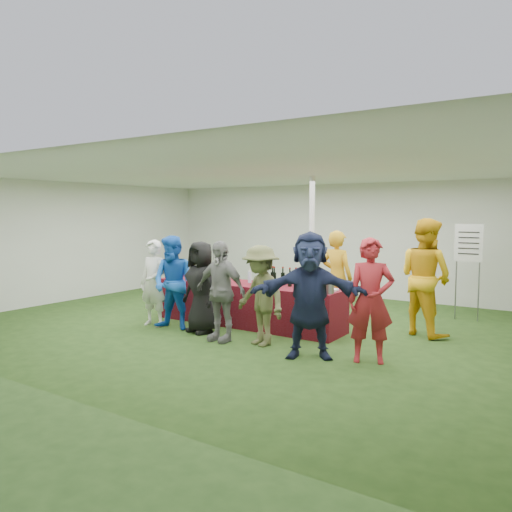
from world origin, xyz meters
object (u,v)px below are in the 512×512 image
Objects in this scene: serving_table at (247,304)px; customer_6 at (371,300)px; staff_back at (425,277)px; customer_3 at (220,291)px; dump_bucket at (326,287)px; customer_2 at (201,287)px; staff_pourer at (337,278)px; customer_0 at (154,283)px; customer_1 at (174,283)px; customer_4 at (260,295)px; wine_list_sign at (468,250)px; customer_5 at (310,295)px.

serving_table is 2.14× the size of customer_6.
customer_3 is (-2.58, -2.15, -0.17)m from staff_back.
customer_2 is (-1.97, -0.67, -0.07)m from dump_bucket.
customer_3 is (-1.04, -2.08, -0.06)m from staff_pourer.
customer_0 is (-4.20, -1.96, -0.19)m from staff_back.
customer_6 reaches higher than customer_1.
customer_4 is at bearing 73.27° from staff_back.
wine_list_sign is 2.55m from staff_pourer.
customer_2 is 1.28m from customer_4.
customer_0 reaches higher than dump_bucket.
customer_2 is at bearing 0.74° from customer_1.
staff_back reaches higher than customer_4.
customer_1 is at bearing -162.77° from customer_4.
customer_5 reaches higher than customer_3.
staff_pourer reaches higher than customer_6.
dump_bucket is 0.14× the size of staff_back.
customer_5 is (0.22, -0.97, 0.04)m from dump_bucket.
customer_6 is at bearing -8.65° from customer_5.
customer_3 is (0.60, -0.26, 0.02)m from customer_2.
customer_1 is 3.51m from customer_6.
customer_0 is (-1.34, -0.97, 0.39)m from serving_table.
customer_5 is at bearing -7.48° from customer_0.
customer_1 is at bearing 54.47° from staff_back.
customer_0 is at bearing -165.99° from dump_bucket.
customer_5 is at bearing 0.44° from customer_3.
customer_4 is (-0.37, -1.96, -0.09)m from staff_pourer.
customer_0 is at bearing 171.88° from customer_1.
customer_4 is (-0.70, -0.81, -0.08)m from dump_bucket.
staff_pourer reaches higher than serving_table.
customer_2 is (-1.65, -1.82, -0.08)m from staff_pourer.
staff_pourer is at bearing 102.93° from customer_6.
dump_bucket is 2.62m from customer_1.
customer_4 reaches higher than dump_bucket.
customer_6 is (0.78, 0.25, -0.04)m from customer_5.
staff_back reaches higher than customer_2.
dump_bucket is 0.17× the size of customer_4.
wine_list_sign is at bearing 58.36° from customer_6.
customer_5 is at bearing -12.28° from customer_1.
dump_bucket is 3.24m from wine_list_sign.
wine_list_sign is at bearing 33.25° from customer_1.
staff_back is (2.86, 0.99, 0.59)m from serving_table.
wine_list_sign is at bearing 59.18° from customer_2.
customer_6 reaches higher than serving_table.
customer_1 is 0.92× the size of customer_5.
wine_list_sign reaches higher than staff_pourer.
customer_3 is at bearing -16.71° from customer_1.
customer_3 is at bearing 162.74° from customer_6.
customer_6 reaches higher than customer_0.
customer_5 is at bearing -77.38° from dump_bucket.
customer_0 is at bearing 149.73° from customer_5.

